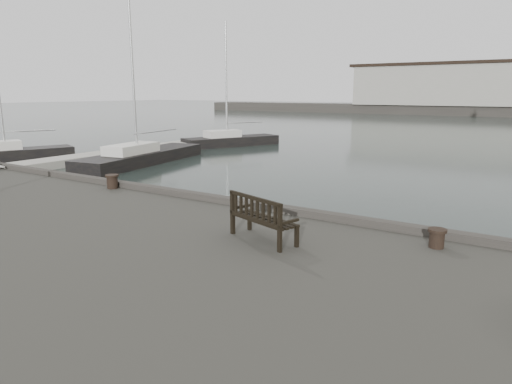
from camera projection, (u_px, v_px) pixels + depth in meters
ground at (262, 261)px, 12.85m from camera, size 400.00×400.00×0.00m
pontoon at (94, 157)px, 31.57m from camera, size 2.00×24.00×0.50m
breakwater at (489, 94)px, 89.97m from camera, size 140.00×9.50×12.20m
bench at (262, 227)px, 9.68m from camera, size 1.76×1.05×0.96m
bollard_left at (112, 181)px, 14.96m from camera, size 0.56×0.56×0.46m
bollard_right at (437, 238)px, 9.25m from camera, size 0.48×0.48×0.39m
yacht_a at (13, 157)px, 31.63m from camera, size 4.84×8.05×10.97m
yacht_c at (143, 160)px, 30.48m from camera, size 4.23×11.06×14.35m
yacht_d at (231, 143)px, 40.51m from camera, size 5.78×8.88×11.08m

